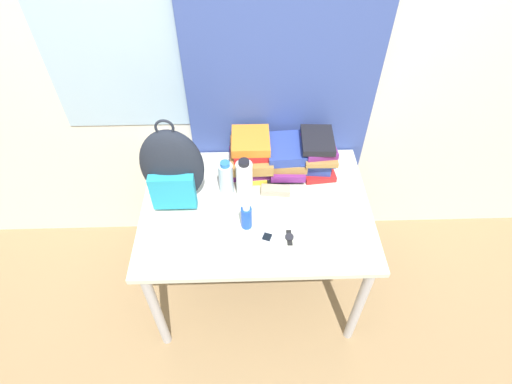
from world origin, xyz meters
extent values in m
plane|color=#8C704C|center=(0.00, 0.00, 0.00)|extent=(12.00, 12.00, 0.00)
cube|color=silver|center=(0.00, 0.92, 1.25)|extent=(6.00, 0.05, 2.50)
cube|color=#9EBCD1|center=(-0.46, 0.89, 1.30)|extent=(1.10, 0.01, 0.80)
cube|color=#384C93|center=(0.14, 0.86, 1.25)|extent=(0.98, 0.04, 2.50)
cube|color=beige|center=(0.00, 0.42, 0.72)|extent=(1.15, 0.83, 0.03)
cylinder|color=#B2B2B7|center=(-0.52, 0.06, 0.35)|extent=(0.05, 0.05, 0.70)
cylinder|color=#B2B2B7|center=(0.52, 0.06, 0.35)|extent=(0.05, 0.05, 0.70)
cylinder|color=#B2B2B7|center=(-0.52, 0.78, 0.35)|extent=(0.05, 0.05, 0.70)
cylinder|color=#B2B2B7|center=(0.52, 0.78, 0.35)|extent=(0.05, 0.05, 0.70)
ellipsoid|color=#1E232D|center=(-0.40, 0.49, 0.95)|extent=(0.30, 0.14, 0.43)
cube|color=teal|center=(-0.40, 0.40, 0.86)|extent=(0.21, 0.05, 0.19)
torus|color=#1E232D|center=(-0.40, 0.49, 1.18)|extent=(0.09, 0.01, 0.09)
cube|color=yellow|center=(-0.02, 0.69, 0.75)|extent=(0.16, 0.27, 0.03)
cube|color=#6B2370|center=(-0.03, 0.68, 0.79)|extent=(0.22, 0.25, 0.05)
cube|color=olive|center=(-0.02, 0.68, 0.84)|extent=(0.22, 0.28, 0.06)
cube|color=red|center=(-0.02, 0.69, 0.89)|extent=(0.19, 0.23, 0.04)
cube|color=orange|center=(-0.02, 0.69, 0.93)|extent=(0.20, 0.22, 0.05)
cube|color=black|center=(0.16, 0.69, 0.75)|extent=(0.22, 0.25, 0.03)
cube|color=#6B2370|center=(0.18, 0.68, 0.78)|extent=(0.19, 0.28, 0.04)
cube|color=olive|center=(0.17, 0.68, 0.83)|extent=(0.23, 0.24, 0.04)
cube|color=navy|center=(0.17, 0.69, 0.87)|extent=(0.22, 0.25, 0.06)
cube|color=red|center=(0.34, 0.68, 0.75)|extent=(0.19, 0.25, 0.03)
cube|color=navy|center=(0.33, 0.69, 0.79)|extent=(0.19, 0.22, 0.06)
cube|color=navy|center=(0.32, 0.69, 0.84)|extent=(0.21, 0.24, 0.04)
cube|color=olive|center=(0.34, 0.67, 0.87)|extent=(0.17, 0.26, 0.03)
cube|color=#6B2370|center=(0.34, 0.68, 0.90)|extent=(0.18, 0.22, 0.03)
cube|color=black|center=(0.33, 0.68, 0.94)|extent=(0.17, 0.23, 0.03)
cylinder|color=silver|center=(-0.15, 0.52, 0.82)|extent=(0.07, 0.07, 0.18)
cylinder|color=#286BB7|center=(-0.15, 0.52, 0.92)|extent=(0.05, 0.05, 0.02)
cylinder|color=white|center=(-0.06, 0.49, 0.84)|extent=(0.08, 0.08, 0.21)
cylinder|color=black|center=(-0.06, 0.49, 0.96)|extent=(0.05, 0.05, 0.02)
cylinder|color=blue|center=(-0.05, 0.29, 0.80)|extent=(0.05, 0.05, 0.13)
cylinder|color=white|center=(-0.05, 0.29, 0.87)|extent=(0.03, 0.03, 0.02)
cube|color=#B7BCC6|center=(0.05, 0.21, 0.74)|extent=(0.09, 0.11, 0.02)
cube|color=black|center=(0.05, 0.21, 0.75)|extent=(0.05, 0.05, 0.00)
cube|color=gray|center=(0.10, 0.50, 0.75)|extent=(0.15, 0.07, 0.04)
cube|color=black|center=(0.15, 0.21, 0.74)|extent=(0.02, 0.09, 0.00)
cylinder|color=#232328|center=(0.15, 0.21, 0.74)|extent=(0.04, 0.04, 0.01)
camera|label=1|loc=(-0.04, -0.92, 2.24)|focal=28.00mm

